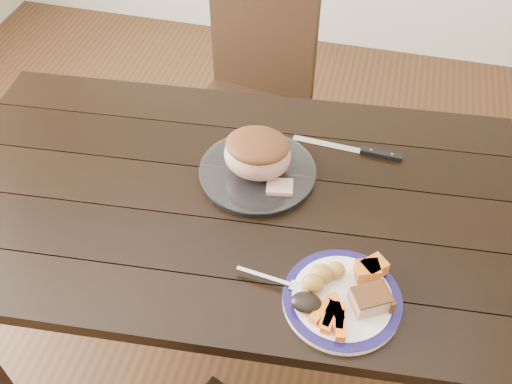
% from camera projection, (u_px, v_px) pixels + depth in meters
% --- Properties ---
extents(ground, '(4.00, 4.00, 0.00)m').
position_uv_depth(ground, '(236.00, 333.00, 2.09)').
color(ground, '#472B16').
rests_on(ground, ground).
extents(dining_table, '(1.67, 1.04, 0.75)m').
position_uv_depth(dining_table, '(230.00, 216.00, 1.61)').
color(dining_table, black).
rests_on(dining_table, ground).
extents(chair_far, '(0.48, 0.49, 0.93)m').
position_uv_depth(chair_far, '(251.00, 93.00, 2.21)').
color(chair_far, black).
rests_on(chair_far, ground).
extents(dinner_plate, '(0.27, 0.27, 0.02)m').
position_uv_depth(dinner_plate, '(342.00, 300.00, 1.30)').
color(dinner_plate, white).
rests_on(dinner_plate, dining_table).
extents(plate_rim, '(0.27, 0.27, 0.02)m').
position_uv_depth(plate_rim, '(342.00, 298.00, 1.30)').
color(plate_rim, '#150E47').
rests_on(plate_rim, dinner_plate).
extents(serving_platter, '(0.32, 0.32, 0.02)m').
position_uv_depth(serving_platter, '(257.00, 173.00, 1.58)').
color(serving_platter, white).
rests_on(serving_platter, dining_table).
extents(pork_slice, '(0.10, 0.10, 0.04)m').
position_uv_depth(pork_slice, '(370.00, 300.00, 1.27)').
color(pork_slice, tan).
rests_on(pork_slice, dinner_plate).
extents(roasted_potatoes, '(0.09, 0.09, 0.04)m').
position_uv_depth(roasted_potatoes, '(322.00, 276.00, 1.31)').
color(roasted_potatoes, gold).
rests_on(roasted_potatoes, dinner_plate).
extents(carrot_batons, '(0.09, 0.11, 0.02)m').
position_uv_depth(carrot_batons, '(332.00, 316.00, 1.25)').
color(carrot_batons, orange).
rests_on(carrot_batons, dinner_plate).
extents(pumpkin_wedges, '(0.08, 0.08, 0.04)m').
position_uv_depth(pumpkin_wedges, '(370.00, 269.00, 1.32)').
color(pumpkin_wedges, orange).
rests_on(pumpkin_wedges, dinner_plate).
extents(dark_mushroom, '(0.07, 0.05, 0.03)m').
position_uv_depth(dark_mushroom, '(306.00, 302.00, 1.27)').
color(dark_mushroom, black).
rests_on(dark_mushroom, dinner_plate).
extents(fork, '(0.18, 0.04, 0.00)m').
position_uv_depth(fork, '(278.00, 281.00, 1.32)').
color(fork, silver).
rests_on(fork, dinner_plate).
extents(roast_joint, '(0.18, 0.16, 0.12)m').
position_uv_depth(roast_joint, '(257.00, 155.00, 1.53)').
color(roast_joint, tan).
rests_on(roast_joint, serving_platter).
extents(cut_slice, '(0.08, 0.07, 0.02)m').
position_uv_depth(cut_slice, '(280.00, 187.00, 1.52)').
color(cut_slice, tan).
rests_on(cut_slice, serving_platter).
extents(carving_knife, '(0.32, 0.04, 0.01)m').
position_uv_depth(carving_knife, '(367.00, 152.00, 1.64)').
color(carving_knife, silver).
rests_on(carving_knife, dining_table).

